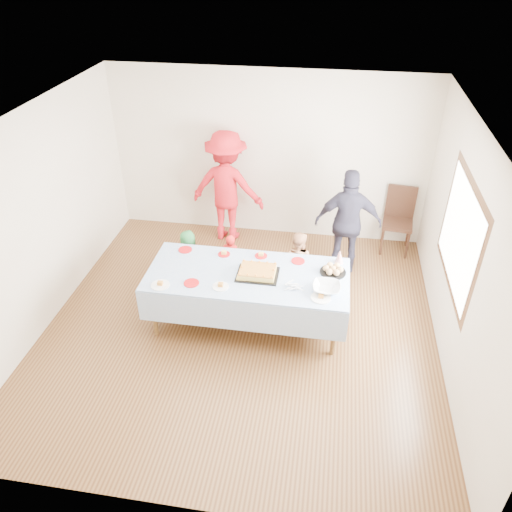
{
  "coord_description": "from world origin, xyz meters",
  "views": [
    {
      "loc": [
        0.98,
        -4.86,
        4.38
      ],
      "look_at": [
        0.16,
        0.3,
        0.92
      ],
      "focal_mm": 35.0,
      "sensor_mm": 36.0,
      "label": 1
    }
  ],
  "objects_px": {
    "party_table": "(248,277)",
    "adult_left": "(227,187)",
    "dining_chair": "(399,216)",
    "birthday_cake": "(258,272)"
  },
  "relations": [
    {
      "from": "party_table",
      "to": "adult_left",
      "type": "bearing_deg",
      "value": 108.39
    },
    {
      "from": "party_table",
      "to": "dining_chair",
      "type": "relative_size",
      "value": 2.39
    },
    {
      "from": "dining_chair",
      "to": "party_table",
      "type": "bearing_deg",
      "value": -126.48
    },
    {
      "from": "birthday_cake",
      "to": "adult_left",
      "type": "relative_size",
      "value": 0.28
    },
    {
      "from": "dining_chair",
      "to": "birthday_cake",
      "type": "bearing_deg",
      "value": -124.53
    },
    {
      "from": "party_table",
      "to": "birthday_cake",
      "type": "xyz_separation_m",
      "value": [
        0.13,
        -0.01,
        0.1
      ]
    },
    {
      "from": "birthday_cake",
      "to": "adult_left",
      "type": "bearing_deg",
      "value": 111.38
    },
    {
      "from": "adult_left",
      "to": "party_table",
      "type": "bearing_deg",
      "value": 114.84
    },
    {
      "from": "party_table",
      "to": "dining_chair",
      "type": "bearing_deg",
      "value": 47.26
    },
    {
      "from": "party_table",
      "to": "adult_left",
      "type": "height_order",
      "value": "adult_left"
    }
  ]
}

